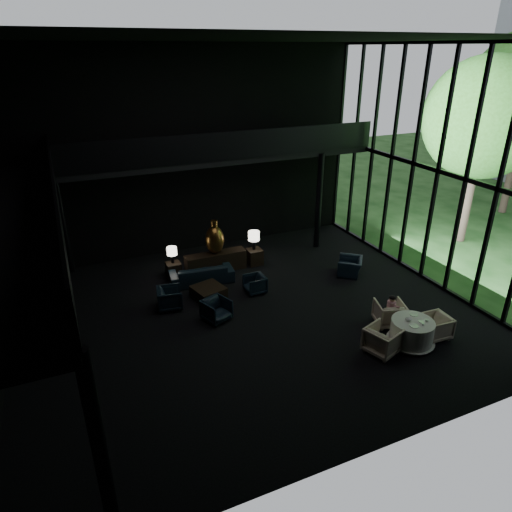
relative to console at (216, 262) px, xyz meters
name	(u,v)px	position (x,y,z in m)	size (l,w,h in m)	color
floor	(250,316)	(-0.06, -3.50, -0.37)	(14.00, 12.00, 0.02)	black
ceiling	(249,39)	(-0.06, -3.50, 7.63)	(14.00, 12.00, 0.02)	black
wall_back	(190,154)	(-0.06, 2.50, 3.63)	(14.00, 0.04, 8.00)	black
wall_front	(385,289)	(-0.06, -9.50, 3.63)	(14.00, 0.04, 8.00)	black
curtain_wall	(438,171)	(6.89, -3.50, 3.63)	(0.20, 12.00, 8.00)	black
mezzanine_left	(15,226)	(-6.06, -3.50, 3.63)	(2.00, 12.00, 0.25)	black
mezzanine_back	(222,157)	(0.94, 1.50, 3.63)	(12.00, 2.00, 0.25)	black
railing_left	(56,196)	(-5.06, -3.50, 4.23)	(0.06, 12.00, 1.00)	black
railing_back	(231,146)	(0.94, 0.50, 4.23)	(12.00, 0.06, 1.00)	black
column_sw	(100,454)	(-5.06, -9.20, 1.63)	(0.24, 0.24, 4.00)	black
column_nw	(63,222)	(-5.06, 2.20, 1.63)	(0.24, 0.24, 4.00)	black
column_ne	(319,202)	(4.74, 0.50, 1.63)	(0.24, 0.24, 4.00)	black
tree_near	(484,119)	(10.94, -1.50, 4.86)	(4.80, 4.80, 7.65)	#382D23
console	(216,262)	(0.00, 0.00, 0.00)	(2.33, 0.53, 0.74)	black
bronze_urn	(215,239)	(0.00, 0.01, 0.93)	(0.70, 0.70, 1.30)	#A57F2C
side_table_left	(174,270)	(-1.60, 0.16, -0.09)	(0.51, 0.51, 0.57)	black
table_lamp_left	(172,252)	(-1.60, 0.19, 0.64)	(0.37, 0.37, 0.62)	black
side_table_right	(254,257)	(1.60, -0.03, -0.06)	(0.56, 0.56, 0.61)	black
table_lamp_right	(254,237)	(1.60, 0.02, 0.77)	(0.44, 0.44, 0.74)	black
sofa	(201,270)	(-0.78, -0.66, 0.12)	(2.53, 0.74, 0.99)	black
lounge_armchair_west	(170,297)	(-2.27, -1.98, 0.03)	(0.79, 0.74, 0.81)	black
lounge_armchair_east	(255,284)	(0.69, -2.14, -0.06)	(0.61, 0.57, 0.62)	#1D2C3A
lounge_armchair_south	(216,309)	(-1.12, -3.28, 0.02)	(0.75, 0.70, 0.77)	#172130
window_armchair	(350,265)	(4.52, -2.31, 0.02)	(0.90, 0.59, 0.79)	black
coffee_table	(209,293)	(-0.92, -1.89, -0.16)	(0.96, 0.96, 0.43)	black
dining_table	(411,334)	(3.58, -6.73, -0.04)	(1.37, 1.37, 0.75)	white
dining_chair_north	(390,311)	(3.66, -5.65, 0.09)	(0.89, 0.83, 0.92)	beige
dining_chair_east	(435,325)	(4.44, -6.76, 0.03)	(0.77, 0.72, 0.79)	beige
dining_chair_west	(383,337)	(2.56, -6.73, 0.11)	(0.94, 0.88, 0.97)	#BEB5A5
child	(392,304)	(3.65, -5.71, 0.36)	(0.27, 0.27, 0.58)	pink
plate_a	(414,326)	(3.42, -6.94, 0.39)	(0.24, 0.24, 0.02)	white
plate_b	(414,314)	(3.83, -6.47, 0.39)	(0.24, 0.24, 0.02)	white
saucer	(421,322)	(3.76, -6.86, 0.38)	(0.15, 0.15, 0.01)	white
coffee_cup	(427,320)	(3.91, -6.90, 0.42)	(0.09, 0.09, 0.07)	white
cereal_bowl	(408,319)	(3.47, -6.64, 0.42)	(0.18, 0.18, 0.09)	white
cream_pot	(423,324)	(3.67, -7.01, 0.41)	(0.06, 0.06, 0.07)	#99999E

